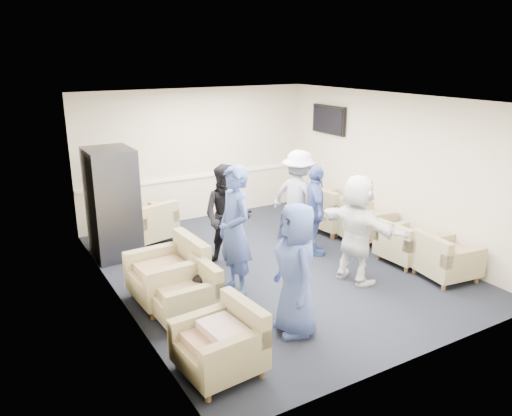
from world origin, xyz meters
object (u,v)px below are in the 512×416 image
person_front_left (296,270)px  person_mid_left (235,231)px  armchair_left_mid (188,296)px  armchair_corner (150,225)px  armchair_right_midfar (361,224)px  person_back_left (228,217)px  armchair_left_far (171,275)px  vending_machine (113,203)px  armchair_left_near (223,345)px  person_mid_right (315,211)px  armchair_right_far (331,212)px  person_front_right (357,229)px  armchair_right_midnear (403,245)px  person_back_right (299,198)px  armchair_right_near (444,260)px

person_front_left → person_mid_left: person_mid_left is taller
armchair_left_mid → armchair_corner: (0.48, 2.93, 0.02)m
armchair_right_midfar → person_back_left: 2.69m
armchair_left_far → vending_machine: 2.12m
armchair_left_near → person_mid_left: person_mid_left is taller
person_front_left → person_mid_right: 2.61m
armchair_corner → person_mid_right: bearing=124.0°
person_back_left → person_mid_right: bearing=35.2°
armchair_right_far → person_front_right: 2.34m
vending_machine → person_front_right: size_ratio=1.11×
person_mid_left → armchair_left_near: bearing=-31.8°
armchair_left_far → person_front_left: bearing=30.3°
armchair_left_near → armchair_corner: 4.27m
armchair_left_mid → armchair_right_midnear: 3.81m
armchair_right_midnear → person_front_right: (-1.16, -0.13, 0.53)m
armchair_left_near → person_back_left: (1.35, 2.51, 0.52)m
armchair_right_midfar → person_mid_right: (-1.10, -0.04, 0.44)m
armchair_left_near → person_back_right: bearing=128.7°
armchair_left_far → vending_machine: vending_machine is taller
armchair_right_near → armchair_right_midfar: 1.88m
vending_machine → armchair_left_near: bearing=-88.4°
armchair_left_near → armchair_right_near: 4.01m
armchair_left_far → person_back_right: size_ratio=0.56×
armchair_right_midfar → armchair_right_midnear: bearing=-173.3°
person_mid_right → person_mid_left: bearing=132.0°
armchair_right_near → person_front_right: size_ratio=0.53×
armchair_right_midfar → person_back_right: (-1.05, 0.52, 0.52)m
armchair_left_near → person_mid_right: bearing=122.9°
person_mid_left → person_back_right: person_mid_left is taller
person_front_left → armchair_right_far: bearing=147.1°
person_mid_left → person_mid_right: bearing=108.5°
armchair_left_far → person_back_left: (1.22, 0.64, 0.48)m
vending_machine → person_mid_left: (1.11, -2.29, 0.01)m
armchair_right_far → person_back_right: 1.10m
armchair_right_midnear → person_back_left: 2.96m
armchair_left_far → person_mid_left: (0.88, -0.26, 0.58)m
person_back_right → person_front_right: 1.76m
person_back_right → vending_machine: bearing=49.5°
person_front_left → person_back_right: (1.79, 2.51, 0.02)m
armchair_right_near → person_back_right: (-1.05, 2.40, 0.55)m
armchair_corner → person_back_right: person_back_right is taller
armchair_right_midfar → person_back_right: 1.28m
person_front_right → armchair_left_near: bearing=100.9°
armchair_left_mid → armchair_left_far: armchair_left_far is taller
person_mid_left → person_back_right: (1.93, 1.19, -0.08)m
armchair_left_far → person_back_right: bearing=105.8°
armchair_left_mid → armchair_left_far: bearing=178.0°
armchair_left_near → armchair_right_midnear: 4.11m
person_back_left → armchair_right_near: bearing=6.6°
armchair_right_near → armchair_right_far: size_ratio=0.85×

